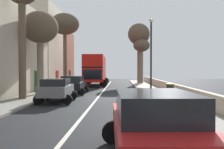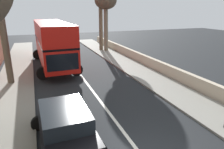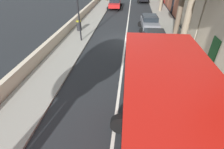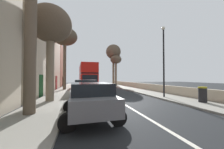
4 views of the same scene
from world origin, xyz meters
name	(u,v)px [view 2 (image 2 of 4)]	position (x,y,z in m)	size (l,w,h in m)	color
double_decker_bus	(53,41)	(-1.70, 14.37, 2.35)	(3.76, 10.73, 4.06)	red
parked_car_black_left_2	(64,123)	(-2.50, 2.15, 0.93)	(2.59, 4.50, 1.63)	black
street_tree_right_1	(106,3)	(5.15, 19.34, 5.79)	(2.61, 2.61, 6.99)	#7A6B56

